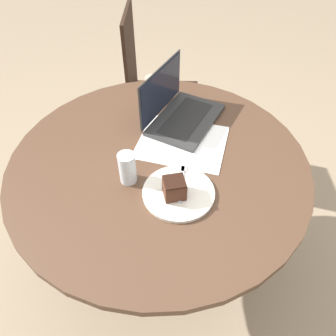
{
  "coord_description": "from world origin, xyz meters",
  "views": [
    {
      "loc": [
        -0.09,
        0.88,
        1.63
      ],
      "look_at": [
        -0.04,
        0.08,
        0.8
      ],
      "focal_mm": 35.0,
      "sensor_mm": 36.0,
      "label": 1
    }
  ],
  "objects_px": {
    "plate": "(178,192)",
    "coffee_glass": "(153,89)",
    "laptop": "(179,112)",
    "chair": "(153,92)"
  },
  "relations": [
    {
      "from": "plate",
      "to": "coffee_glass",
      "type": "distance_m",
      "value": 0.58
    },
    {
      "from": "coffee_glass",
      "to": "laptop",
      "type": "distance_m",
      "value": 0.19
    },
    {
      "from": "coffee_glass",
      "to": "laptop",
      "type": "height_order",
      "value": "laptop"
    },
    {
      "from": "chair",
      "to": "laptop",
      "type": "distance_m",
      "value": 0.71
    },
    {
      "from": "plate",
      "to": "coffee_glass",
      "type": "bearing_deg",
      "value": -76.35
    },
    {
      "from": "chair",
      "to": "coffee_glass",
      "type": "distance_m",
      "value": 0.57
    },
    {
      "from": "plate",
      "to": "laptop",
      "type": "distance_m",
      "value": 0.41
    },
    {
      "from": "laptop",
      "to": "plate",
      "type": "bearing_deg",
      "value": 26.21
    },
    {
      "from": "coffee_glass",
      "to": "plate",
      "type": "bearing_deg",
      "value": 103.65
    },
    {
      "from": "chair",
      "to": "coffee_glass",
      "type": "xyz_separation_m",
      "value": [
        -0.05,
        0.46,
        0.32
      ]
    }
  ]
}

